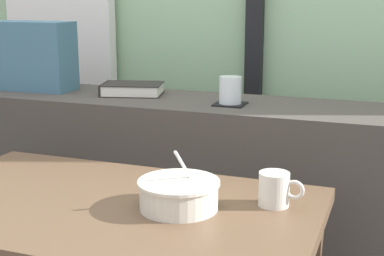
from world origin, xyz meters
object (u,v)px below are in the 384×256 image
(throw_pillow, at_px, (32,56))
(ceramic_mug, at_px, (275,189))
(breakfast_table, at_px, (108,248))
(juice_glass, at_px, (230,91))
(closed_book, at_px, (132,89))
(coaster_square, at_px, (230,104))
(soup_bowl, at_px, (179,195))

(throw_pillow, bearing_deg, ceramic_mug, -25.34)
(breakfast_table, height_order, juice_glass, juice_glass)
(closed_book, relative_size, throw_pillow, 0.77)
(breakfast_table, xyz_separation_m, juice_glass, (0.15, 0.59, 0.32))
(ceramic_mug, bearing_deg, throw_pillow, 154.66)
(breakfast_table, height_order, ceramic_mug, ceramic_mug)
(throw_pillow, bearing_deg, coaster_square, -2.51)
(throw_pillow, bearing_deg, breakfast_table, -43.71)
(breakfast_table, bearing_deg, juice_glass, 76.21)
(breakfast_table, bearing_deg, coaster_square, 76.21)
(breakfast_table, relative_size, throw_pillow, 3.29)
(juice_glass, distance_m, ceramic_mug, 0.55)
(juice_glass, xyz_separation_m, throw_pillow, (-0.80, 0.04, 0.08))
(juice_glass, bearing_deg, coaster_square, 90.00)
(coaster_square, bearing_deg, juice_glass, -90.00)
(juice_glass, bearing_deg, ceramic_mug, -61.27)
(soup_bowl, height_order, ceramic_mug, soup_bowl)
(coaster_square, height_order, closed_book, closed_book)
(breakfast_table, distance_m, ceramic_mug, 0.45)
(closed_book, bearing_deg, throw_pillow, -175.91)
(coaster_square, relative_size, closed_book, 0.40)
(soup_bowl, bearing_deg, juice_glass, 94.07)
(juice_glass, xyz_separation_m, ceramic_mug, (0.25, -0.46, -0.16))
(coaster_square, height_order, soup_bowl, coaster_square)
(closed_book, height_order, ceramic_mug, closed_book)
(juice_glass, bearing_deg, breakfast_table, -103.79)
(juice_glass, xyz_separation_m, closed_book, (-0.39, 0.06, -0.03))
(breakfast_table, distance_m, throw_pillow, 0.99)
(breakfast_table, relative_size, coaster_square, 10.53)
(closed_book, distance_m, ceramic_mug, 0.85)
(juice_glass, relative_size, closed_book, 0.36)
(breakfast_table, relative_size, ceramic_mug, 9.32)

